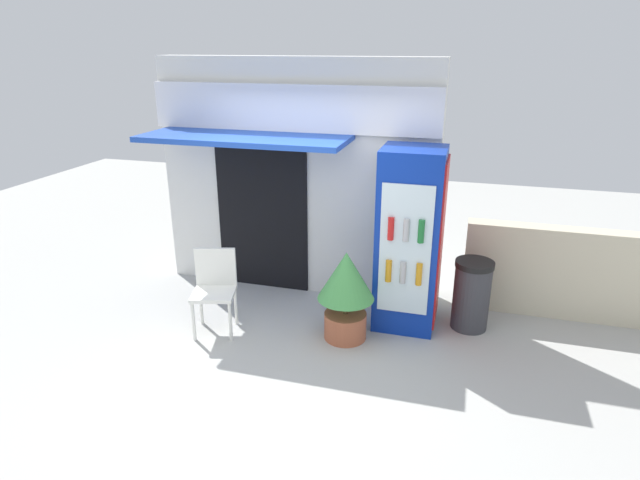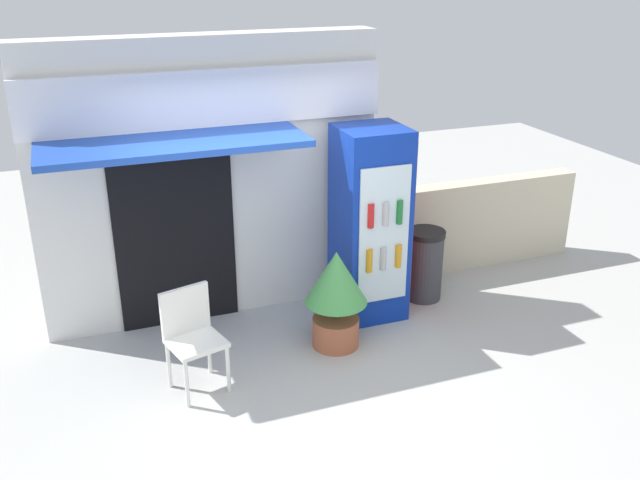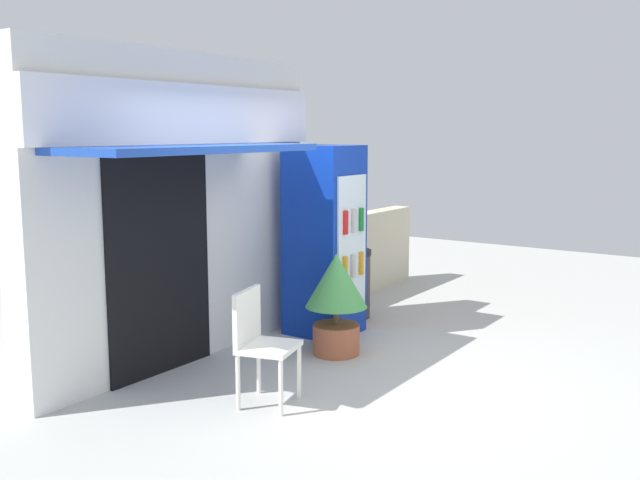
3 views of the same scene
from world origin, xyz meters
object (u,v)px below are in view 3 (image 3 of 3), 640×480
(potted_plant_near_shop, at_px, (336,295))
(trash_bin, at_px, (353,283))
(drink_cooler, at_px, (325,240))
(plastic_chair, at_px, (259,337))

(potted_plant_near_shop, xyz_separation_m, trash_bin, (1.28, 0.60, -0.19))
(drink_cooler, relative_size, trash_bin, 2.51)
(plastic_chair, xyz_separation_m, potted_plant_near_shop, (1.42, 0.19, 0.05))
(potted_plant_near_shop, bearing_deg, trash_bin, 25.07)
(drink_cooler, bearing_deg, trash_bin, 6.74)
(potted_plant_near_shop, height_order, trash_bin, potted_plant_near_shop)
(trash_bin, bearing_deg, drink_cooler, -173.26)
(potted_plant_near_shop, relative_size, trash_bin, 1.24)
(potted_plant_near_shop, distance_m, trash_bin, 1.42)
(drink_cooler, xyz_separation_m, potted_plant_near_shop, (-0.58, -0.52, -0.41))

